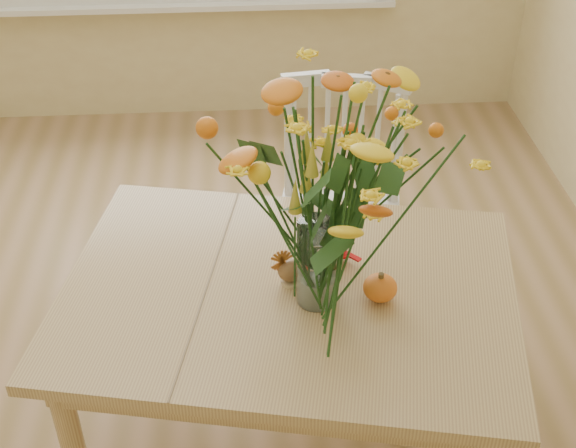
{
  "coord_description": "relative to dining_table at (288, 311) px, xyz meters",
  "views": [
    {
      "loc": [
        0.33,
        -2.01,
        2.21
      ],
      "look_at": [
        0.45,
        -0.26,
        0.94
      ],
      "focal_mm": 48.0,
      "sensor_mm": 36.0,
      "label": 1
    }
  ],
  "objects": [
    {
      "name": "dining_table",
      "position": [
        0.0,
        0.0,
        0.0
      ],
      "size": [
        1.5,
        1.21,
        0.72
      ],
      "rotation": [
        0.0,
        0.0,
        -0.2
      ],
      "color": "tan",
      "rests_on": "floor"
    },
    {
      "name": "pumpkin",
      "position": [
        0.26,
        -0.07,
        0.13
      ],
      "size": [
        0.1,
        0.1,
        0.08
      ],
      "primitive_type": "ellipsoid",
      "color": "orange",
      "rests_on": "dining_table"
    },
    {
      "name": "floor",
      "position": [
        -0.45,
        0.28,
        -0.63
      ],
      "size": [
        4.0,
        4.5,
        0.01
      ],
      "primitive_type": "cube",
      "color": "#977849",
      "rests_on": "ground"
    },
    {
      "name": "turkey_figurine",
      "position": [
        0.01,
        0.03,
        0.14
      ],
      "size": [
        0.1,
        0.08,
        0.11
      ],
      "rotation": [
        0.0,
        0.0,
        0.16
      ],
      "color": "#CCB78C",
      "rests_on": "dining_table"
    },
    {
      "name": "dark_gourd",
      "position": [
        0.15,
        0.14,
        0.12
      ],
      "size": [
        0.13,
        0.1,
        0.07
      ],
      "color": "#38160F",
      "rests_on": "dining_table"
    },
    {
      "name": "flower_vase",
      "position": [
        0.08,
        -0.06,
        0.49
      ],
      "size": [
        0.56,
        0.56,
        0.67
      ],
      "color": "white",
      "rests_on": "dining_table"
    },
    {
      "name": "windsor_chair",
      "position": [
        0.24,
        0.69,
        -0.07
      ],
      "size": [
        0.54,
        0.52,
        1.0
      ],
      "rotation": [
        0.0,
        0.0,
        -0.18
      ],
      "color": "white",
      "rests_on": "floor"
    }
  ]
}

